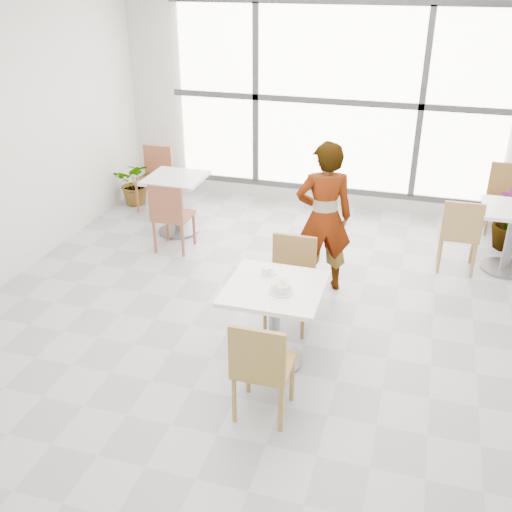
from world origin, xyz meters
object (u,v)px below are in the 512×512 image
(chair_near, at_px, (261,364))
(bg_chair_left_far, at_px, (156,173))
(coffee_cup, at_px, (267,271))
(bg_chair_left_near, at_px, (170,213))
(bg_table_left, at_px, (177,196))
(bg_chair_right_far, at_px, (505,193))
(bg_table_right, at_px, (512,230))
(person, at_px, (324,218))
(chair_far, at_px, (291,276))
(plant_left, at_px, (136,183))
(main_table, at_px, (275,310))
(plant_right, at_px, (510,221))
(bg_chair_right_near, at_px, (460,231))
(oatmeal_bowl, at_px, (281,287))

(chair_near, relative_size, bg_chair_left_far, 1.00)
(coffee_cup, height_order, bg_chair_left_near, bg_chair_left_near)
(bg_table_left, distance_m, bg_chair_left_far, 0.95)
(bg_chair_left_near, relative_size, bg_chair_right_far, 1.00)
(bg_table_right, bearing_deg, person, -153.03)
(chair_far, height_order, bg_chair_left_far, same)
(bg_chair_right_far, bearing_deg, coffee_cup, -122.97)
(bg_table_left, xyz_separation_m, plant_left, (-0.96, 0.76, -0.17))
(chair_far, relative_size, bg_table_left, 1.16)
(main_table, xyz_separation_m, bg_chair_right_far, (2.10, 3.59, -0.02))
(bg_table_right, xyz_separation_m, bg_chair_left_far, (-4.61, 0.65, 0.01))
(bg_chair_left_far, height_order, plant_left, bg_chair_left_far)
(main_table, height_order, bg_chair_right_far, bg_chair_right_far)
(chair_near, distance_m, bg_chair_right_far, 4.76)
(main_table, relative_size, bg_chair_right_far, 0.92)
(plant_right, bearing_deg, bg_chair_left_near, -162.18)
(chair_near, distance_m, coffee_cup, 0.97)
(chair_near, distance_m, bg_chair_right_near, 3.27)
(coffee_cup, height_order, person, person)
(bg_chair_left_far, bearing_deg, person, -31.44)
(main_table, bearing_deg, bg_table_right, 49.09)
(main_table, xyz_separation_m, plant_left, (-2.87, 3.09, -0.20))
(bg_chair_right_far, bearing_deg, bg_chair_left_far, -173.32)
(bg_table_right, distance_m, bg_chair_left_far, 4.66)
(plant_right, bearing_deg, plant_left, 179.22)
(bg_chair_left_near, distance_m, bg_chair_right_far, 4.25)
(chair_near, distance_m, bg_chair_left_far, 4.60)
(oatmeal_bowl, xyz_separation_m, coffee_cup, (-0.19, 0.26, -0.01))
(main_table, height_order, bg_table_right, same)
(oatmeal_bowl, height_order, bg_chair_right_near, bg_chair_right_near)
(bg_table_right, bearing_deg, chair_near, -122.48)
(bg_chair_left_far, bearing_deg, bg_chair_left_near, -58.31)
(chair_near, distance_m, plant_right, 4.27)
(bg_table_left, height_order, plant_left, bg_table_left)
(bg_table_left, relative_size, plant_left, 1.17)
(bg_table_left, distance_m, bg_chair_right_near, 3.44)
(bg_table_right, bearing_deg, oatmeal_bowl, -129.02)
(bg_chair_right_near, bearing_deg, coffee_cup, 50.85)
(chair_near, xyz_separation_m, bg_chair_left_far, (-2.62, 3.78, 0.00))
(coffee_cup, relative_size, bg_chair_left_near, 0.18)
(bg_chair_left_near, distance_m, bg_chair_right_near, 3.30)
(person, xyz_separation_m, bg_table_left, (-2.04, 0.91, -0.32))
(bg_table_right, relative_size, bg_chair_left_near, 0.86)
(person, bearing_deg, bg_table_right, -172.04)
(bg_chair_right_far, bearing_deg, bg_chair_left_near, -154.62)
(bg_chair_right_near, relative_size, plant_left, 1.35)
(bg_chair_left_far, relative_size, plant_left, 1.35)
(chair_far, xyz_separation_m, bg_chair_right_near, (1.55, 1.54, 0.00))
(chair_near, xyz_separation_m, bg_chair_right_far, (2.01, 4.32, 0.00))
(bg_chair_right_near, bearing_deg, bg_chair_left_far, -11.75)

